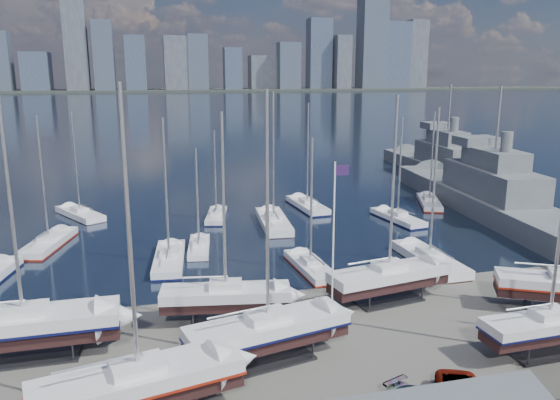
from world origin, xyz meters
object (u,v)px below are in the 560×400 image
object	(u,v)px
sailboat_cradle_0	(24,326)
naval_ship_west	(445,168)
naval_ship_east	(491,202)
flagpole	(335,234)

from	to	relation	value
sailboat_cradle_0	naval_ship_west	world-z (taller)	sailboat_cradle_0
sailboat_cradle_0	naval_ship_east	xyz separation A→B (m)	(52.15, 25.74, -0.56)
naval_ship_east	flagpole	xyz separation A→B (m)	(-31.33, -26.36, 5.40)
sailboat_cradle_0	naval_ship_east	world-z (taller)	sailboat_cradle_0
sailboat_cradle_0	flagpole	size ratio (longest dim) A/B	1.56
naval_ship_east	sailboat_cradle_0	bearing A→B (deg)	121.73
naval_ship_east	naval_ship_west	size ratio (longest dim) A/B	1.12
flagpole	naval_ship_west	bearing A→B (deg)	52.56
naval_ship_west	flagpole	distance (m)	65.26
naval_ship_east	flagpole	size ratio (longest dim) A/B	3.93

